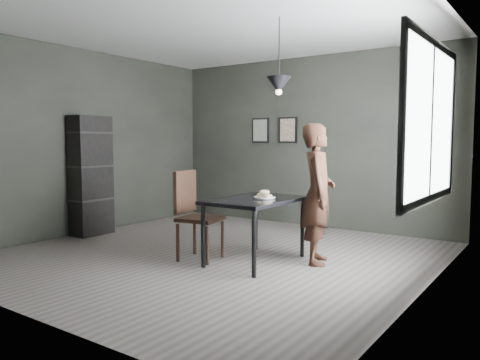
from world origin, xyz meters
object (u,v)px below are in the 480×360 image
Objects in this scene: white_plate at (264,198)px; shelf_unit at (91,176)px; pendant_lamp at (279,85)px; cafe_table at (255,205)px; wood_chair at (193,209)px; woman at (318,194)px.

shelf_unit is (-3.01, -0.12, 0.14)m from white_plate.
pendant_lamp is (0.16, 0.05, 1.29)m from white_plate.
shelf_unit reaches higher than cafe_table.
cafe_table is at bearing -158.20° from pendant_lamp.
wood_chair reaches higher than white_plate.
white_plate is 0.27× the size of pendant_lamp.
pendant_lamp reaches higher than woman.
wood_chair is 0.59× the size of shelf_unit.
white_plate is at bearing 98.10° from woman.
woman is at bearing 37.37° from pendant_lamp.
shelf_unit is at bearing 163.52° from wood_chair.
wood_chair is at bearing -157.02° from pendant_lamp.
woman is at bearing 31.64° from cafe_table.
woman is 1.32m from pendant_lamp.
shelf_unit is (-2.92, -0.06, 0.22)m from cafe_table.
shelf_unit is (-2.23, 0.23, 0.29)m from wood_chair.
cafe_table is 1.13× the size of wood_chair.
wood_chair reaches higher than cafe_table.
white_plate is at bearing 0.52° from shelf_unit.
cafe_table is 0.75m from wood_chair.
woman is 1.53× the size of wood_chair.
woman reaches higher than white_plate.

